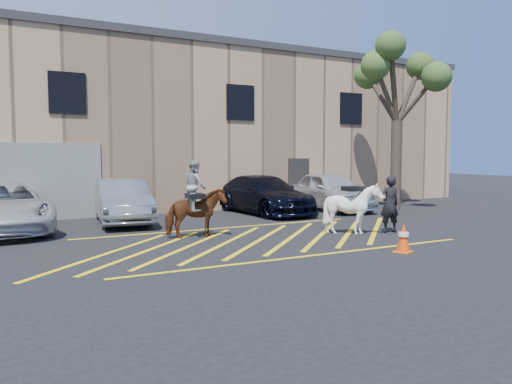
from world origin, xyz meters
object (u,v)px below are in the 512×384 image
handler (389,204)px  car_silver_sedan (122,201)px  saddled_white (353,208)px  traffic_cone (404,237)px  mounted_bay (195,207)px  tree (397,75)px  car_white_suv (330,191)px  car_white_pickup (2,208)px  car_blue_suv (264,195)px

handler → car_silver_sedan: bearing=-30.9°
saddled_white → traffic_cone: saddled_white is taller
mounted_bay → tree: tree is taller
car_white_suv → tree: bearing=-25.4°
car_white_pickup → handler: 11.77m
car_blue_suv → tree: tree is taller
car_silver_sedan → car_white_suv: (8.83, -0.07, 0.06)m
car_white_pickup → traffic_cone: car_white_pickup is taller
car_white_pickup → mounted_bay: bearing=-39.8°
car_blue_suv → handler: 6.22m
car_white_pickup → saddled_white: 10.60m
car_white_pickup → tree: 15.75m
car_white_pickup → car_white_suv: car_white_suv is taller
car_silver_sedan → car_blue_suv: size_ratio=0.88×
car_blue_suv → car_white_suv: 3.12m
car_silver_sedan → mounted_bay: (1.09, -4.12, 0.13)m
traffic_cone → mounted_bay: bearing=130.2°
car_silver_sedan → car_blue_suv: car_silver_sedan is taller
car_white_pickup → car_silver_sedan: 3.75m
car_white_pickup → car_white_suv: (12.56, 0.35, 0.06)m
handler → saddled_white: (-1.20, 0.25, -0.09)m
car_white_pickup → mounted_bay: mounted_bay is taller
car_white_suv → traffic_cone: car_white_suv is taller
handler → traffic_cone: handler is taller
car_blue_suv → mounted_bay: size_ratio=2.37×
traffic_cone → car_white_pickup: bearing=136.5°
handler → saddled_white: size_ratio=1.13×
car_white_suv → traffic_cone: size_ratio=6.65×
car_silver_sedan → traffic_cone: bearing=-53.6°
car_white_pickup → car_white_suv: 12.56m
car_white_suv → saddled_white: (-3.39, -5.66, -0.05)m
car_blue_suv → car_silver_sedan: bearing=178.2°
car_blue_suv → handler: size_ratio=3.02×
car_silver_sedan → car_white_suv: size_ratio=0.96×
car_silver_sedan → car_white_suv: 8.83m
handler → mounted_bay: (-5.56, 1.87, 0.03)m
handler → saddled_white: handler is taller
mounted_bay → car_white_suv: bearing=27.6°
traffic_cone → saddled_white: bearing=76.2°
car_white_suv → car_blue_suv: bearing=-179.0°
car_blue_suv → car_white_suv: bearing=-7.9°
car_white_pickup → traffic_cone: bearing=-45.7°
car_white_suv → saddled_white: 6.60m
handler → saddled_white: 1.23m
car_white_pickup → car_silver_sedan: car_silver_sedan is taller
car_white_pickup → car_blue_suv: car_white_pickup is taller
car_white_suv → traffic_cone: 9.35m
car_blue_suv → mounted_bay: 6.32m
car_white_pickup → handler: size_ratio=3.16×
handler → mounted_bay: mounted_bay is taller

